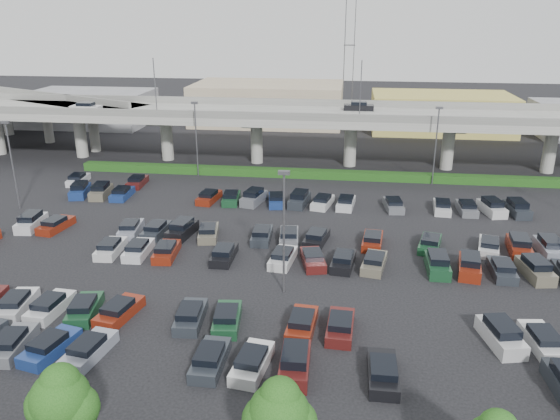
{
  "coord_description": "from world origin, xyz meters",
  "views": [
    {
      "loc": [
        4.78,
        -47.49,
        21.6
      ],
      "look_at": [
        -2.11,
        5.97,
        2.0
      ],
      "focal_mm": 35.0,
      "sensor_mm": 36.0,
      "label": 1
    }
  ],
  "objects": [
    {
      "name": "ground",
      "position": [
        0.0,
        0.0,
        0.0
      ],
      "size": [
        280.0,
        280.0,
        0.0
      ],
      "primitive_type": "plane",
      "color": "black"
    },
    {
      "name": "overpass",
      "position": [
        -0.18,
        31.99,
        6.97
      ],
      "size": [
        150.0,
        13.0,
        15.8
      ],
      "color": "gray",
      "rests_on": "ground"
    },
    {
      "name": "on_ramp",
      "position": [
        -52.1,
        43.05,
        6.86
      ],
      "size": [
        50.93,
        30.13,
        8.8
      ],
      "color": "gray",
      "rests_on": "ground"
    },
    {
      "name": "hedge",
      "position": [
        0.0,
        25.0,
        0.55
      ],
      "size": [
        66.0,
        1.6,
        1.1
      ],
      "primitive_type": "cube",
      "color": "#154113",
      "rests_on": "ground"
    },
    {
      "name": "tree_row",
      "position": [
        0.7,
        -26.53,
        3.52
      ],
      "size": [
        65.07,
        3.66,
        5.94
      ],
      "color": "#332316",
      "rests_on": "ground"
    },
    {
      "name": "parked_cars",
      "position": [
        -0.41,
        -3.54,
        0.61
      ],
      "size": [
        63.13,
        41.62,
        1.67
      ],
      "color": "maroon",
      "rests_on": "ground"
    },
    {
      "name": "light_poles",
      "position": [
        -4.13,
        2.0,
        6.24
      ],
      "size": [
        66.9,
        48.38,
        10.3
      ],
      "color": "#505055",
      "rests_on": "ground"
    },
    {
      "name": "distant_buildings",
      "position": [
        12.38,
        61.81,
        3.74
      ],
      "size": [
        138.0,
        24.0,
        9.0
      ],
      "color": "slate",
      "rests_on": "ground"
    },
    {
      "name": "comm_tower",
      "position": [
        4.0,
        74.0,
        15.61
      ],
      "size": [
        2.4,
        2.4,
        30.0
      ],
      "color": "#505055",
      "rests_on": "ground"
    }
  ]
}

